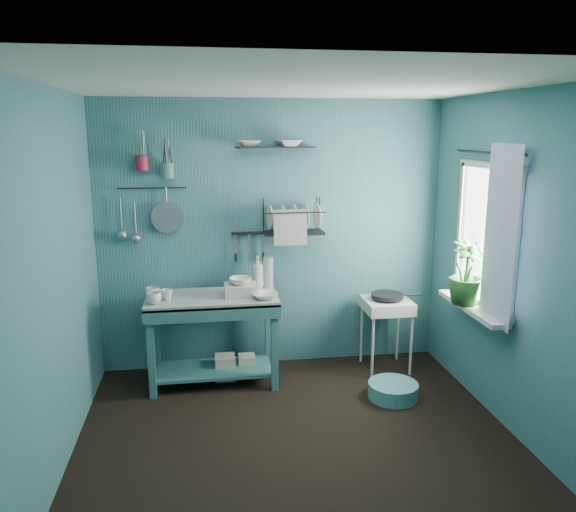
{
  "coord_description": "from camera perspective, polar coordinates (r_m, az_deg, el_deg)",
  "views": [
    {
      "loc": [
        -0.63,
        -3.63,
        2.21
      ],
      "look_at": [
        0.05,
        0.85,
        1.2
      ],
      "focal_mm": 35.0,
      "sensor_mm": 36.0,
      "label": 1
    }
  ],
  "objects": [
    {
      "name": "frying_pan",
      "position": [
        5.3,
        10.06,
        -3.99
      ],
      "size": [
        0.3,
        0.3,
        0.03
      ],
      "primitive_type": "cylinder",
      "color": "black",
      "rests_on": "hotplate_stand"
    },
    {
      "name": "potted_plant",
      "position": [
        4.76,
        17.69,
        -1.6
      ],
      "size": [
        0.38,
        0.38,
        0.53
      ],
      "primitive_type": "imported",
      "rotation": [
        0.0,
        0.0,
        0.35
      ],
      "color": "#286126",
      "rests_on": "windowsill"
    },
    {
      "name": "utensil_cup_magenta",
      "position": [
        5.08,
        -14.61,
        9.12
      ],
      "size": [
        0.11,
        0.11,
        0.13
      ],
      "primitive_type": "cylinder",
      "color": "maroon",
      "rests_on": "wall_back"
    },
    {
      "name": "colander",
      "position": [
        5.14,
        -12.19,
        3.85
      ],
      "size": [
        0.28,
        0.03,
        0.28
      ],
      "primitive_type": "cylinder",
      "rotation": [
        1.54,
        0.0,
        0.0
      ],
      "color": "gray",
      "rests_on": "wall_back"
    },
    {
      "name": "floor",
      "position": [
        4.29,
        1.1,
        -18.41
      ],
      "size": [
        3.2,
        3.2,
        0.0
      ],
      "primitive_type": "plane",
      "color": "black",
      "rests_on": "ground"
    },
    {
      "name": "hotplate_stand",
      "position": [
        5.42,
        9.9,
        -7.82
      ],
      "size": [
        0.5,
        0.5,
        0.68
      ],
      "primitive_type": "cube",
      "rotation": [
        0.0,
        0.0,
        -0.19
      ],
      "color": "silver",
      "rests_on": "floor"
    },
    {
      "name": "wall_back",
      "position": [
        5.25,
        -1.61,
        2.04
      ],
      "size": [
        3.2,
        0.0,
        3.2
      ],
      "primitive_type": "plane",
      "rotation": [
        1.57,
        0.0,
        0.0
      ],
      "color": "#34676A",
      "rests_on": "ground"
    },
    {
      "name": "counter_bowl",
      "position": [
        4.82,
        -2.34,
        -4.05
      ],
      "size": [
        0.22,
        0.22,
        0.05
      ],
      "primitive_type": "imported",
      "color": "silver",
      "rests_on": "work_counter"
    },
    {
      "name": "mug_left",
      "position": [
        4.8,
        -13.47,
        -4.2
      ],
      "size": [
        0.12,
        0.12,
        0.1
      ],
      "primitive_type": "imported",
      "color": "silver",
      "rests_on": "work_counter"
    },
    {
      "name": "utensil_cup_teal",
      "position": [
        5.07,
        -12.13,
        8.49
      ],
      "size": [
        0.11,
        0.11,
        0.13
      ],
      "primitive_type": "cylinder",
      "color": "#3C7D77",
      "rests_on": "wall_back"
    },
    {
      "name": "wash_tub",
      "position": [
        4.92,
        -4.83,
        -3.45
      ],
      "size": [
        0.28,
        0.22,
        0.1
      ],
      "primitive_type": "cube",
      "color": "#BCB7AC",
      "rests_on": "work_counter"
    },
    {
      "name": "tub_bowl",
      "position": [
        4.9,
        -4.84,
        -2.54
      ],
      "size": [
        0.2,
        0.19,
        0.06
      ],
      "primitive_type": "imported",
      "color": "silver",
      "rests_on": "wash_tub"
    },
    {
      "name": "windowsill",
      "position": [
        4.81,
        18.18,
        -5.0
      ],
      "size": [
        0.16,
        0.95,
        0.04
      ],
      "primitive_type": "cube",
      "color": "silver",
      "rests_on": "wall_right"
    },
    {
      "name": "dish_rack",
      "position": [
        5.12,
        0.58,
        4.04
      ],
      "size": [
        0.57,
        0.3,
        0.32
      ],
      "primitive_type": "cube",
      "rotation": [
        0.0,
        0.0,
        -0.12
      ],
      "color": "black",
      "rests_on": "wall_back"
    },
    {
      "name": "water_bottle",
      "position": [
        5.15,
        -2.03,
        -1.64
      ],
      "size": [
        0.09,
        0.09,
        0.28
      ],
      "primitive_type": "cylinder",
      "color": "#A2B0B5",
      "rests_on": "work_counter"
    },
    {
      "name": "ladle_outer",
      "position": [
        5.19,
        -16.61,
        3.97
      ],
      "size": [
        0.01,
        0.01,
        0.3
      ],
      "primitive_type": "cylinder",
      "color": "gray",
      "rests_on": "wall_back"
    },
    {
      "name": "work_counter",
      "position": [
        5.07,
        -7.6,
        -8.41
      ],
      "size": [
        1.17,
        0.64,
        0.81
      ],
      "primitive_type": "cube",
      "rotation": [
        0.0,
        0.0,
        0.06
      ],
      "color": "#326967",
      "rests_on": "floor"
    },
    {
      "name": "shelf_bowl_right",
      "position": [
        5.09,
        0.09,
        10.58
      ],
      "size": [
        0.26,
        0.26,
        0.06
      ],
      "primitive_type": "imported",
      "rotation": [
        0.0,
        0.0,
        0.15
      ],
      "color": "silver",
      "rests_on": "upper_shelf"
    },
    {
      "name": "hook_rail",
      "position": [
        5.14,
        -13.67,
        6.72
      ],
      "size": [
        0.6,
        0.01,
        0.01
      ],
      "primitive_type": "cylinder",
      "rotation": [
        0.0,
        1.57,
        0.0
      ],
      "color": "black",
      "rests_on": "wall_back"
    },
    {
      "name": "shelf_bowl_left",
      "position": [
        5.04,
        -3.99,
        11.16
      ],
      "size": [
        0.24,
        0.24,
        0.05
      ],
      "primitive_type": "imported",
      "rotation": [
        0.0,
        0.0,
        0.17
      ],
      "color": "silver",
      "rests_on": "upper_shelf"
    },
    {
      "name": "storage_tin_large",
      "position": [
        5.23,
        -6.4,
        -11.17
      ],
      "size": [
        0.18,
        0.18,
        0.22
      ],
      "primitive_type": "cube",
      "color": "tan",
      "rests_on": "floor"
    },
    {
      "name": "ladle_inner",
      "position": [
        5.18,
        -15.27,
        3.64
      ],
      "size": [
        0.01,
        0.01,
        0.3
      ],
      "primitive_type": "cylinder",
      "color": "gray",
      "rests_on": "wall_back"
    },
    {
      "name": "wall_front",
      "position": [
        2.42,
        7.37,
        -10.92
      ],
      "size": [
        3.2,
        0.0,
        3.2
      ],
      "primitive_type": "plane",
      "rotation": [
        -1.57,
        0.0,
        0.0
      ],
      "color": "#34676A",
      "rests_on": "ground"
    },
    {
      "name": "window_glass",
      "position": [
        4.71,
        19.59,
        1.94
      ],
      "size": [
        0.0,
        1.1,
        1.1
      ],
      "primitive_type": "plane",
      "rotation": [
        1.57,
        0.0,
        1.57
      ],
      "color": "white",
      "rests_on": "wall_right"
    },
    {
      "name": "wall_right",
      "position": [
        4.36,
        22.37,
        -1.09
      ],
      "size": [
        0.0,
        3.0,
        3.0
      ],
      "primitive_type": "plane",
      "rotation": [
        1.57,
        0.0,
        -1.57
      ],
      "color": "#34676A",
      "rests_on": "ground"
    },
    {
      "name": "ceiling",
      "position": [
        3.69,
        1.27,
        17.09
      ],
      "size": [
        3.2,
        3.2,
        0.0
      ],
      "primitive_type": "plane",
      "rotation": [
        3.14,
        0.0,
        0.0
      ],
      "color": "silver",
      "rests_on": "ground"
    },
    {
      "name": "mug_mid",
      "position": [
        4.88,
        -12.2,
        -3.86
      ],
      "size": [
        0.14,
        0.14,
        0.09
      ],
      "primitive_type": "imported",
      "rotation": [
        0.0,
        0.0,
        0.52
      ],
      "color": "silver",
      "rests_on": "work_counter"
    },
    {
      "name": "mug_right",
      "position": [
        4.95,
        -13.55,
        -3.68
      ],
      "size": [
        0.17,
        0.17,
        0.1
      ],
      "primitive_type": "imported",
      "rotation": [
        0.0,
        0.0,
        1.05
      ],
      "color": "silver",
      "rests_on": "work_counter"
    },
    {
      "name": "knife_strip",
      "position": [
        5.19,
        -3.99,
        2.31
      ],
      "size": [
        0.32,
        0.02,
        0.03
      ],
      "primitive_type": "cube",
      "rotation": [
        0.0,
        0.0,
        -0.01
      ],
      "color": "black",
      "rests_on": "wall_back"
    },
    {
      "name": "wall_left",
      "position": [
        3.87,
        -22.87,
        -2.78
      ],
      "size": [
        0.0,
        3.0,
        3.0
      ],
      "primitive_type": "plane",
      "rotation": [
        1.57,
        0.0,
        1.57
      ],
      "color": "#34676A",
      "rests_on": "ground"
    },
    {
      "name": "upper_shelf",
      "position": [
        5.07,
        -1.25,
        10.99
      ],
      "size": [
        0.72,
        0.29,
        0.01
      ],
      "primitive_type": "cube",
      "rotation": [
        0.0,
        0.0,
        0.16
      ],
      "color": "black",
      "rests_on": "wall_back"
    },
    {
      "name": "soap_bottle",
      "position": [
        5.12,
        -3.12,
        -1.63
      ],
      "size": [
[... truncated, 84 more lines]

